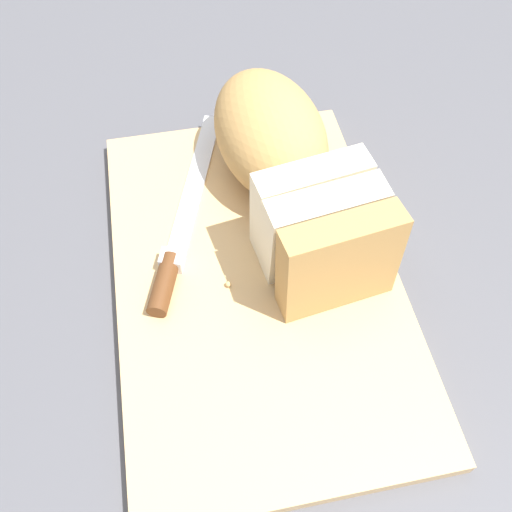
{
  "coord_description": "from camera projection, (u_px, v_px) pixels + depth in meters",
  "views": [
    {
      "loc": [
        0.3,
        -0.07,
        0.51
      ],
      "look_at": [
        0.0,
        0.0,
        0.05
      ],
      "focal_mm": 38.57,
      "sensor_mm": 36.0,
      "label": 1
    }
  ],
  "objects": [
    {
      "name": "crumb_near_loaf",
      "position": [
        228.0,
        284.0,
        0.57
      ],
      "size": [
        0.01,
        0.01,
        0.01
      ],
      "primitive_type": "sphere",
      "color": "tan",
      "rests_on": "cutting_board"
    },
    {
      "name": "ground_plane",
      "position": [
        256.0,
        281.0,
        0.59
      ],
      "size": [
        3.0,
        3.0,
        0.0
      ],
      "primitive_type": "plane",
      "color": "#4C4C51"
    },
    {
      "name": "cutting_board",
      "position": [
        256.0,
        277.0,
        0.59
      ],
      "size": [
        0.47,
        0.31,
        0.02
      ],
      "primitive_type": "cube",
      "rotation": [
        0.0,
        0.0,
        -0.03
      ],
      "color": "tan",
      "rests_on": "ground_plane"
    },
    {
      "name": "bread_loaf",
      "position": [
        286.0,
        164.0,
        0.59
      ],
      "size": [
        0.31,
        0.15,
        0.11
      ],
      "rotation": [
        0.0,
        0.0,
        0.1
      ],
      "color": "tan",
      "rests_on": "cutting_board"
    },
    {
      "name": "crumb_near_knife",
      "position": [
        294.0,
        242.0,
        0.6
      ],
      "size": [
        0.0,
        0.0,
        0.0
      ],
      "primitive_type": "sphere",
      "color": "tan",
      "rests_on": "cutting_board"
    },
    {
      "name": "bread_knife",
      "position": [
        175.0,
        250.0,
        0.58
      ],
      "size": [
        0.29,
        0.13,
        0.02
      ],
      "rotation": [
        0.0,
        0.0,
        2.78
      ],
      "color": "silver",
      "rests_on": "cutting_board"
    }
  ]
}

